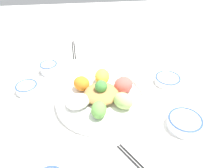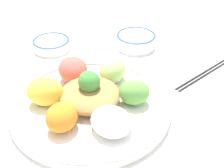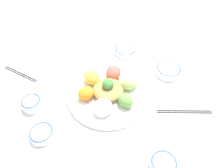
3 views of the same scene
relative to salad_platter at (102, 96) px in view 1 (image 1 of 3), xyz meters
name	(u,v)px [view 1 (image 1 of 3)]	position (x,y,z in m)	size (l,w,h in m)	color
ground_plane	(104,96)	(-0.01, -0.03, -0.03)	(2.40, 2.40, 0.00)	white
salad_platter	(102,96)	(0.00, 0.00, 0.00)	(0.36, 0.36, 0.10)	white
sauce_bowl_red	(27,88)	(0.30, -0.10, -0.01)	(0.09, 0.09, 0.04)	white
rice_bowl_blue	(185,122)	(-0.27, 0.16, 0.00)	(0.12, 0.12, 0.04)	white
sauce_bowl_dark	(49,68)	(0.23, -0.23, 0.00)	(0.08, 0.08, 0.05)	white
rice_bowl_plain	(168,80)	(-0.30, -0.09, -0.01)	(0.11, 0.11, 0.03)	white
chopsticks_pair_near	(74,49)	(0.12, -0.43, -0.02)	(0.03, 0.20, 0.01)	black
serving_spoon_main	(115,61)	(-0.09, -0.29, -0.02)	(0.06, 0.13, 0.01)	silver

